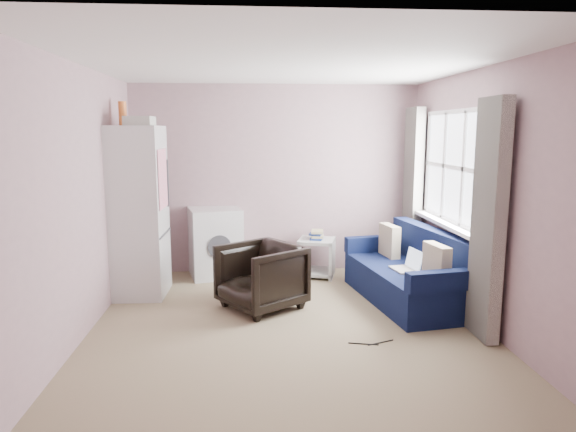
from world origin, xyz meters
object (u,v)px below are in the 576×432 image
(washing_machine, at_px, (215,241))
(side_table, at_px, (317,255))
(armchair, at_px, (261,273))
(sofa, at_px, (411,275))
(fridge, at_px, (134,211))

(washing_machine, xyz_separation_m, side_table, (1.33, -0.14, -0.18))
(armchair, height_order, sofa, sofa)
(armchair, relative_size, side_table, 1.26)
(side_table, xyz_separation_m, sofa, (0.92, -1.06, 0.01))
(armchair, relative_size, fridge, 0.35)
(armchair, height_order, fridge, fridge)
(armchair, xyz_separation_m, washing_machine, (-0.57, 1.32, 0.08))
(armchair, distance_m, washing_machine, 1.44)
(fridge, bearing_deg, side_table, 16.88)
(sofa, bearing_deg, armchair, 174.88)
(fridge, bearing_deg, washing_machine, 42.33)
(washing_machine, bearing_deg, fridge, -152.59)
(washing_machine, bearing_deg, side_table, -19.37)
(armchair, xyz_separation_m, side_table, (0.76, 1.18, -0.10))
(armchair, bearing_deg, fridge, -148.03)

